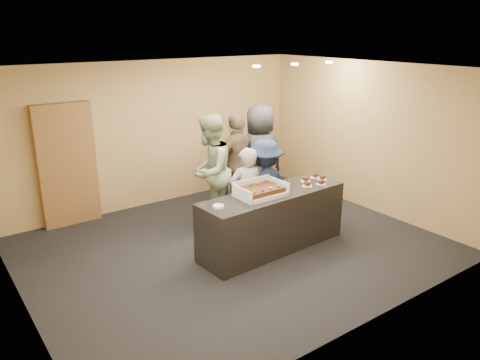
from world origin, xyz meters
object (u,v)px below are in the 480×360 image
(person_server_grey, at_px, (246,195))
(person_dark_suit, at_px, (260,157))
(person_brown_extra, at_px, (238,164))
(person_sage_man, at_px, (210,172))
(cake_box, at_px, (260,192))
(person_navy_man, at_px, (264,189))
(sheet_cake, at_px, (261,190))
(plate_stack, at_px, (218,206))
(serving_counter, at_px, (273,221))
(storage_cabinet, at_px, (67,165))

(person_server_grey, relative_size, person_dark_suit, 0.78)
(person_dark_suit, bearing_deg, person_brown_extra, 5.53)
(person_server_grey, height_order, person_sage_man, person_sage_man)
(person_server_grey, xyz_separation_m, person_dark_suit, (1.08, 1.04, 0.21))
(cake_box, height_order, person_navy_man, person_navy_man)
(cake_box, xyz_separation_m, sheet_cake, (-0.00, -0.03, 0.05))
(plate_stack, distance_m, person_brown_extra, 2.14)
(person_brown_extra, bearing_deg, person_navy_man, 70.67)
(person_navy_man, distance_m, person_brown_extra, 1.12)
(person_server_grey, height_order, person_dark_suit, person_dark_suit)
(plate_stack, height_order, person_dark_suit, person_dark_suit)
(serving_counter, distance_m, person_server_grey, 0.57)
(person_sage_man, distance_m, person_dark_suit, 1.22)
(person_server_grey, distance_m, person_brown_extra, 1.26)
(plate_stack, relative_size, person_navy_man, 0.10)
(cake_box, distance_m, person_navy_man, 0.62)
(storage_cabinet, bearing_deg, cake_box, -54.60)
(plate_stack, relative_size, person_server_grey, 0.10)
(person_server_grey, bearing_deg, person_dark_suit, -121.39)
(person_server_grey, height_order, person_brown_extra, person_brown_extra)
(cake_box, height_order, person_brown_extra, person_brown_extra)
(serving_counter, bearing_deg, cake_box, 170.83)
(person_sage_man, bearing_deg, person_server_grey, 62.19)
(person_brown_extra, bearing_deg, person_dark_suit, 167.43)
(person_brown_extra, bearing_deg, serving_counter, 67.61)
(person_sage_man, bearing_deg, cake_box, 55.94)
(sheet_cake, xyz_separation_m, person_brown_extra, (0.68, 1.54, -0.09))
(person_navy_man, xyz_separation_m, person_dark_suit, (0.72, 1.04, 0.17))
(storage_cabinet, distance_m, person_brown_extra, 2.91)
(person_server_grey, height_order, person_navy_man, person_navy_man)
(sheet_cake, xyz_separation_m, person_server_grey, (0.07, 0.45, -0.24))
(person_brown_extra, bearing_deg, plate_stack, 41.25)
(cake_box, relative_size, person_navy_man, 0.44)
(serving_counter, bearing_deg, person_server_grey, 106.83)
(cake_box, bearing_deg, person_server_grey, 80.26)
(serving_counter, bearing_deg, person_sage_man, 99.96)
(serving_counter, height_order, sheet_cake, sheet_cake)
(cake_box, relative_size, person_dark_suit, 0.36)
(plate_stack, distance_m, person_navy_man, 1.29)
(plate_stack, distance_m, person_dark_suit, 2.45)
(person_sage_man, bearing_deg, serving_counter, 66.04)
(plate_stack, xyz_separation_m, person_server_grey, (0.84, 0.48, -0.16))
(cake_box, xyz_separation_m, plate_stack, (-0.77, -0.06, -0.03))
(cake_box, bearing_deg, person_navy_man, 44.79)
(person_server_grey, bearing_deg, person_sage_man, -66.37)
(serving_counter, xyz_separation_m, person_sage_man, (-0.29, 1.29, 0.51))
(person_sage_man, relative_size, person_brown_extra, 1.06)
(storage_cabinet, distance_m, person_sage_man, 2.41)
(plate_stack, height_order, person_server_grey, person_server_grey)
(serving_counter, height_order, storage_cabinet, storage_cabinet)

